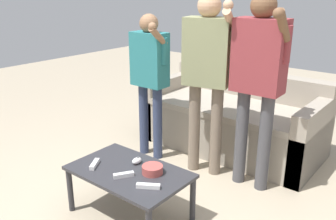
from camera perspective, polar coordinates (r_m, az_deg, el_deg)
ground_plane at (r=2.90m, az=-4.37°, el=-16.68°), size 12.00×12.00×0.00m
couch at (r=3.99m, az=10.31°, el=-1.69°), size 1.84×0.90×0.80m
coffee_table at (r=2.77m, az=-6.12°, el=-10.34°), size 0.89×0.55×0.39m
snack_bowl at (r=2.68m, az=-2.47°, el=-9.35°), size 0.15×0.15×0.06m
game_remote_nunchuk at (r=2.82m, az=-4.94°, el=-7.97°), size 0.06×0.09×0.05m
player_left at (r=3.55m, az=-2.92°, el=6.29°), size 0.43×0.29×1.45m
player_center at (r=3.20m, az=6.22°, el=6.98°), size 0.51×0.32×1.64m
player_right at (r=3.02m, az=14.04°, el=5.97°), size 0.49×0.36×1.65m
game_remote_wand_near at (r=2.65m, az=-7.01°, el=-10.12°), size 0.11×0.14×0.03m
game_remote_wand_far at (r=2.84m, az=-11.50°, el=-8.35°), size 0.11×0.15×0.03m
game_remote_wand_spare at (r=2.51m, az=-3.15°, el=-11.88°), size 0.16×0.12×0.03m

